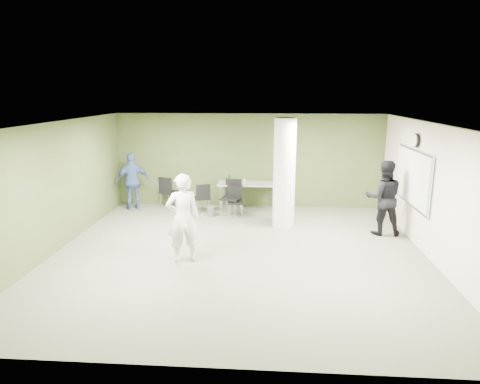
# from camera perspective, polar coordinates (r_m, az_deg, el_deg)

# --- Properties ---
(floor) EXTENTS (8.00, 8.00, 0.00)m
(floor) POSITION_cam_1_polar(r_m,az_deg,el_deg) (9.40, -0.09, -8.11)
(floor) COLOR #595C48
(floor) RESTS_ON ground
(ceiling) EXTENTS (8.00, 8.00, 0.00)m
(ceiling) POSITION_cam_1_polar(r_m,az_deg,el_deg) (8.78, -0.10, 9.17)
(ceiling) COLOR white
(ceiling) RESTS_ON wall_back
(wall_back) EXTENTS (8.00, 2.80, 0.02)m
(wall_back) POSITION_cam_1_polar(r_m,az_deg,el_deg) (12.91, 1.22, 4.21)
(wall_back) COLOR #455126
(wall_back) RESTS_ON floor
(wall_left) EXTENTS (0.02, 8.00, 2.80)m
(wall_left) POSITION_cam_1_polar(r_m,az_deg,el_deg) (10.10, -23.36, 0.58)
(wall_left) COLOR #455126
(wall_left) RESTS_ON floor
(wall_right_cream) EXTENTS (0.02, 8.00, 2.80)m
(wall_right_cream) POSITION_cam_1_polar(r_m,az_deg,el_deg) (9.57, 24.54, -0.18)
(wall_right_cream) COLOR beige
(wall_right_cream) RESTS_ON floor
(column) EXTENTS (0.56, 0.56, 2.80)m
(column) POSITION_cam_1_polar(r_m,az_deg,el_deg) (10.93, 5.93, 2.49)
(column) COLOR silver
(column) RESTS_ON floor
(whiteboard) EXTENTS (0.05, 2.30, 1.30)m
(whiteboard) POSITION_cam_1_polar(r_m,az_deg,el_deg) (10.63, 22.02, 1.84)
(whiteboard) COLOR silver
(whiteboard) RESTS_ON wall_right_cream
(wall_clock) EXTENTS (0.06, 0.32, 0.32)m
(wall_clock) POSITION_cam_1_polar(r_m,az_deg,el_deg) (10.51, 22.42, 6.39)
(wall_clock) COLOR black
(wall_clock) RESTS_ON wall_right_cream
(folding_table) EXTENTS (1.71, 0.77, 1.06)m
(folding_table) POSITION_cam_1_polar(r_m,az_deg,el_deg) (12.58, 0.89, 1.00)
(folding_table) COLOR #999993
(folding_table) RESTS_ON floor
(wastebasket) EXTENTS (0.23, 0.23, 0.27)m
(wastebasket) POSITION_cam_1_polar(r_m,az_deg,el_deg) (12.09, -3.87, -2.58)
(wastebasket) COLOR #4C4C4C
(wastebasket) RESTS_ON floor
(chair_back_left) EXTENTS (0.62, 0.62, 0.95)m
(chair_back_left) POSITION_cam_1_polar(r_m,az_deg,el_deg) (13.00, -9.58, 0.30)
(chair_back_left) COLOR black
(chair_back_left) RESTS_ON floor
(chair_back_right) EXTENTS (0.56, 0.56, 0.86)m
(chair_back_right) POSITION_cam_1_polar(r_m,az_deg,el_deg) (12.35, -5.04, -0.52)
(chair_back_right) COLOR black
(chair_back_right) RESTS_ON floor
(chair_table_left) EXTENTS (0.62, 0.62, 1.01)m
(chair_table_left) POSITION_cam_1_polar(r_m,az_deg,el_deg) (12.12, -1.07, -0.28)
(chair_table_left) COLOR black
(chair_table_left) RESTS_ON floor
(chair_table_right) EXTENTS (0.47, 0.47, 0.85)m
(chair_table_right) POSITION_cam_1_polar(r_m,az_deg,el_deg) (11.99, -0.63, -0.92)
(chair_table_right) COLOR black
(chair_table_right) RESTS_ON floor
(woman_white) EXTENTS (0.79, 0.65, 1.85)m
(woman_white) POSITION_cam_1_polar(r_m,az_deg,el_deg) (8.74, -7.61, -3.49)
(woman_white) COLOR silver
(woman_white) RESTS_ON floor
(man_black) EXTENTS (0.90, 0.71, 1.83)m
(man_black) POSITION_cam_1_polar(r_m,az_deg,el_deg) (10.93, 18.61, -0.73)
(man_black) COLOR black
(man_black) RESTS_ON floor
(man_blue) EXTENTS (1.07, 0.85, 1.70)m
(man_blue) POSITION_cam_1_polar(r_m,az_deg,el_deg) (12.99, -14.11, 1.40)
(man_blue) COLOR #3C5896
(man_blue) RESTS_ON floor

